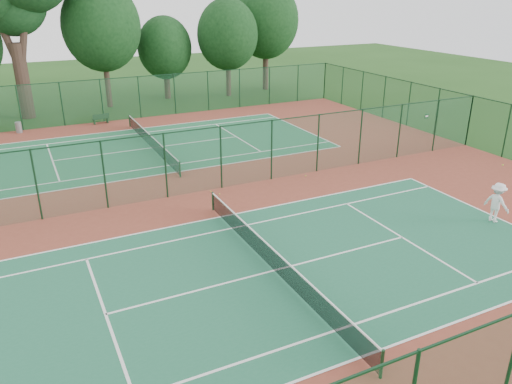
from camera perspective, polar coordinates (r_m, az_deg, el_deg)
ground at (r=27.05m, az=-6.93°, el=-0.05°), size 120.00×120.00×0.00m
red_pad at (r=27.04m, az=-6.93°, el=-0.04°), size 40.00×36.00×0.01m
court_near at (r=19.61m, az=2.04°, el=-8.98°), size 23.77×10.97×0.01m
court_far at (r=35.21m, az=-11.87°, el=4.96°), size 23.77×10.97×0.01m
fence_north at (r=43.34m, az=-15.18°, el=10.25°), size 40.00×0.09×3.50m
fence_east at (r=37.66m, az=23.19°, el=7.51°), size 0.09×36.00×3.50m
fence_divider at (r=26.44m, az=-7.10°, el=3.49°), size 40.00×0.09×3.50m
tennis_net_near at (r=19.34m, az=2.06°, el=-7.64°), size 0.10×12.90×0.97m
tennis_net_far at (r=35.06m, az=-11.94°, el=5.78°), size 0.10×12.90×0.97m
player_near at (r=25.69m, az=25.82°, el=-1.09°), size 0.85×1.31×1.91m
trash_bin at (r=42.21m, az=-25.49°, el=6.68°), size 0.51×0.51×0.82m
bench at (r=42.71m, az=-17.32°, el=8.02°), size 1.38×0.58×0.82m
stray_ball_a at (r=26.61m, az=-4.18°, el=-0.22°), size 0.07×0.07×0.07m
stray_ball_b at (r=29.27m, az=5.70°, el=1.86°), size 0.07×0.07×0.07m
stray_ball_c at (r=27.00m, az=-5.20°, el=0.09°), size 0.07×0.07×0.07m
evergreen_row at (r=49.80m, az=-15.91°, el=9.57°), size 39.00×5.00×12.00m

